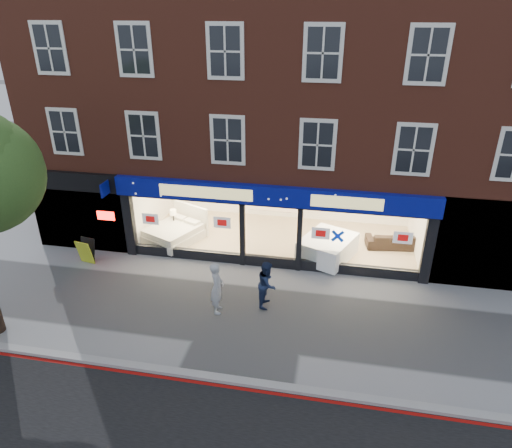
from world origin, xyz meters
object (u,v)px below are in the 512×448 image
(display_bed, at_px, (176,232))
(pedestrian_grey, at_px, (217,288))
(sofa, at_px, (393,240))
(a_board, at_px, (86,251))
(pedestrian_blue, at_px, (267,284))
(mattress_stack, at_px, (327,247))

(display_bed, relative_size, pedestrian_grey, 1.55)
(display_bed, bearing_deg, pedestrian_grey, -30.91)
(display_bed, distance_m, sofa, 8.82)
(a_board, relative_size, pedestrian_grey, 0.55)
(pedestrian_blue, bearing_deg, mattress_stack, -25.24)
(mattress_stack, relative_size, a_board, 2.68)
(display_bed, height_order, mattress_stack, display_bed)
(mattress_stack, relative_size, sofa, 1.25)
(a_board, bearing_deg, mattress_stack, 22.69)
(mattress_stack, xyz_separation_m, sofa, (2.54, 1.33, -0.11))
(a_board, bearing_deg, sofa, 26.30)
(mattress_stack, height_order, a_board, a_board)
(pedestrian_grey, bearing_deg, pedestrian_blue, -75.84)
(pedestrian_grey, xyz_separation_m, pedestrian_blue, (1.50, 0.63, -0.08))
(a_board, xyz_separation_m, pedestrian_grey, (5.68, -2.02, 0.39))
(mattress_stack, distance_m, a_board, 9.17)
(sofa, bearing_deg, mattress_stack, 19.75)
(sofa, xyz_separation_m, pedestrian_grey, (-5.82, -5.30, 0.47))
(pedestrian_grey, bearing_deg, a_board, 61.88)
(sofa, relative_size, a_board, 2.15)
(a_board, height_order, pedestrian_blue, pedestrian_blue)
(a_board, relative_size, pedestrian_blue, 0.61)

